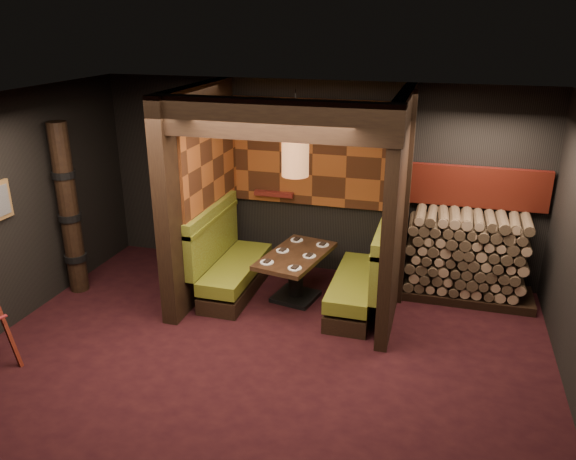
{
  "coord_description": "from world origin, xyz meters",
  "views": [
    {
      "loc": [
        1.8,
        -5.04,
        3.64
      ],
      "look_at": [
        0.0,
        1.3,
        1.15
      ],
      "focal_mm": 35.0,
      "sensor_mm": 36.0,
      "label": 1
    }
  ],
  "objects_px": {
    "booth_bench_left": "(229,265)",
    "booth_bench_right": "(363,281)",
    "dining_table": "(296,269)",
    "pendant_lamp": "(295,158)",
    "totem_column": "(69,211)",
    "firewood_stack": "(471,257)"
  },
  "relations": [
    {
      "from": "booth_bench_right",
      "to": "pendant_lamp",
      "type": "xyz_separation_m",
      "value": [
        -0.93,
        -0.03,
        1.6
      ]
    },
    {
      "from": "booth_bench_right",
      "to": "dining_table",
      "type": "height_order",
      "value": "booth_bench_right"
    },
    {
      "from": "booth_bench_left",
      "to": "firewood_stack",
      "type": "bearing_deg",
      "value": 12.17
    },
    {
      "from": "pendant_lamp",
      "to": "firewood_stack",
      "type": "height_order",
      "value": "pendant_lamp"
    },
    {
      "from": "totem_column",
      "to": "firewood_stack",
      "type": "xyz_separation_m",
      "value": [
        5.33,
        1.25,
        -0.57
      ]
    },
    {
      "from": "booth_bench_left",
      "to": "dining_table",
      "type": "relative_size",
      "value": 1.15
    },
    {
      "from": "totem_column",
      "to": "firewood_stack",
      "type": "distance_m",
      "value": 5.51
    },
    {
      "from": "booth_bench_left",
      "to": "booth_bench_right",
      "type": "height_order",
      "value": "same"
    },
    {
      "from": "dining_table",
      "to": "booth_bench_right",
      "type": "bearing_deg",
      "value": -1.26
    },
    {
      "from": "booth_bench_right",
      "to": "booth_bench_left",
      "type": "bearing_deg",
      "value": 180.0
    },
    {
      "from": "totem_column",
      "to": "firewood_stack",
      "type": "bearing_deg",
      "value": 13.19
    },
    {
      "from": "booth_bench_right",
      "to": "firewood_stack",
      "type": "bearing_deg",
      "value": 27.35
    },
    {
      "from": "pendant_lamp",
      "to": "dining_table",
      "type": "bearing_deg",
      "value": 90.0
    },
    {
      "from": "booth_bench_left",
      "to": "totem_column",
      "type": "height_order",
      "value": "totem_column"
    },
    {
      "from": "booth_bench_left",
      "to": "pendant_lamp",
      "type": "height_order",
      "value": "pendant_lamp"
    },
    {
      "from": "booth_bench_left",
      "to": "booth_bench_right",
      "type": "bearing_deg",
      "value": 0.0
    },
    {
      "from": "dining_table",
      "to": "pendant_lamp",
      "type": "distance_m",
      "value": 1.55
    },
    {
      "from": "booth_bench_left",
      "to": "dining_table",
      "type": "distance_m",
      "value": 0.97
    },
    {
      "from": "booth_bench_right",
      "to": "pendant_lamp",
      "type": "height_order",
      "value": "pendant_lamp"
    },
    {
      "from": "booth_bench_left",
      "to": "firewood_stack",
      "type": "distance_m",
      "value": 3.33
    },
    {
      "from": "dining_table",
      "to": "pendant_lamp",
      "type": "xyz_separation_m",
      "value": [
        0.0,
        -0.05,
        1.55
      ]
    },
    {
      "from": "booth_bench_right",
      "to": "firewood_stack",
      "type": "relative_size",
      "value": 0.92
    }
  ]
}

